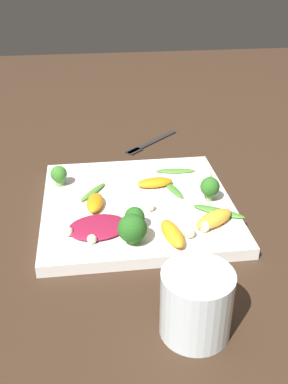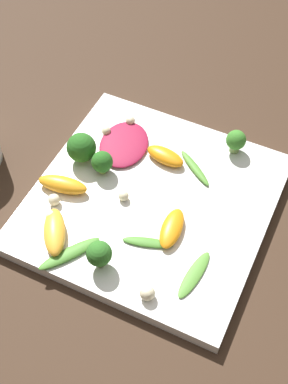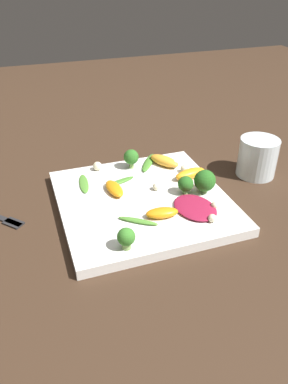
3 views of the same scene
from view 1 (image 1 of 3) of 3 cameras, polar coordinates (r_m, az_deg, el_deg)
ground_plane at (r=0.75m, az=-0.84°, el=-2.34°), size 2.40×2.40×0.00m
plate at (r=0.75m, az=-0.85°, el=-1.72°), size 0.31×0.31×0.02m
drinking_glass at (r=0.52m, az=6.65°, el=-13.84°), size 0.08×0.08×0.08m
fork at (r=0.99m, az=0.40°, el=6.12°), size 0.12×0.13×0.01m
radicchio_leaf_0 at (r=0.67m, az=-5.88°, el=-4.44°), size 0.08×0.10×0.01m
orange_segment_0 at (r=0.69m, az=8.89°, el=-3.39°), size 0.06×0.08×0.02m
orange_segment_1 at (r=0.65m, az=3.61°, el=-5.28°), size 0.07×0.04×0.02m
orange_segment_2 at (r=0.78m, az=1.38°, el=1.21°), size 0.03×0.07×0.01m
orange_segment_3 at (r=0.73m, az=-6.25°, el=-1.36°), size 0.06×0.03×0.02m
broccoli_floret_0 at (r=0.79m, az=-10.77°, el=2.16°), size 0.03×0.03×0.04m
broccoli_floret_1 at (r=0.74m, az=8.37°, el=0.61°), size 0.03×0.03×0.04m
broccoli_floret_2 at (r=0.66m, az=-1.20°, el=-3.21°), size 0.03×0.03×0.04m
broccoli_floret_3 at (r=0.63m, az=-1.49°, el=-4.67°), size 0.04×0.04×0.05m
arugula_sprig_0 at (r=0.84m, az=3.99°, el=2.70°), size 0.03×0.07×0.00m
arugula_sprig_1 at (r=0.77m, az=-6.50°, el=0.00°), size 0.06×0.05×0.01m
arugula_sprig_2 at (r=0.72m, az=9.44°, el=-2.44°), size 0.06×0.08×0.01m
arugula_sprig_3 at (r=0.77m, az=3.77°, el=0.33°), size 0.07×0.03×0.01m
macadamia_nut_0 at (r=0.64m, az=-6.64°, el=-5.96°), size 0.01×0.01×0.01m
macadamia_nut_1 at (r=0.71m, az=0.79°, el=-1.89°), size 0.01×0.01×0.01m
macadamia_nut_2 at (r=0.66m, az=-9.62°, el=-4.98°), size 0.01×0.01×0.01m
macadamia_nut_3 at (r=0.67m, az=7.68°, el=-4.33°), size 0.02×0.02×0.02m
macadamia_nut_4 at (r=0.65m, az=5.80°, el=-5.15°), size 0.02×0.02×0.02m
macadamia_nut_5 at (r=0.81m, az=8.00°, el=2.09°), size 0.02×0.02×0.02m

